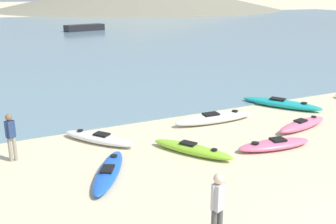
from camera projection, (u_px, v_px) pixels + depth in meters
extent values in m
cube|color=slate|center=(38.00, 35.00, 46.19)|extent=(160.00, 70.00, 0.06)
ellipsoid|color=#E5668C|center=(274.00, 145.00, 13.00)|extent=(2.72, 1.05, 0.29)
cube|color=black|center=(278.00, 139.00, 12.99)|extent=(0.52, 0.45, 0.05)
cylinder|color=black|center=(255.00, 143.00, 12.73)|extent=(0.25, 0.25, 0.02)
ellipsoid|color=white|center=(214.00, 118.00, 15.57)|extent=(3.48, 0.88, 0.36)
cube|color=black|center=(211.00, 114.00, 15.44)|extent=(0.64, 0.43, 0.05)
cylinder|color=black|center=(235.00, 111.00, 15.88)|extent=(0.26, 0.26, 0.02)
ellipsoid|color=#8CCC2D|center=(192.00, 149.00, 12.59)|extent=(1.98, 2.72, 0.31)
cube|color=black|center=(188.00, 143.00, 12.61)|extent=(0.54, 0.60, 0.05)
cylinder|color=black|center=(214.00, 149.00, 12.15)|extent=(0.20, 0.20, 0.02)
ellipsoid|color=blue|center=(109.00, 171.00, 11.11)|extent=(1.95, 2.81, 0.25)
cube|color=black|center=(107.00, 169.00, 10.93)|extent=(0.55, 0.62, 0.05)
cylinder|color=black|center=(114.00, 156.00, 11.82)|extent=(0.21, 0.21, 0.02)
ellipsoid|color=teal|center=(281.00, 104.00, 17.64)|extent=(2.55, 3.43, 0.34)
cube|color=black|center=(278.00, 99.00, 17.67)|extent=(0.70, 0.77, 0.05)
cylinder|color=black|center=(304.00, 103.00, 17.09)|extent=(0.27, 0.27, 0.02)
ellipsoid|color=#E5668C|center=(302.00, 125.00, 14.87)|extent=(2.74, 1.12, 0.33)
cube|color=black|center=(301.00, 121.00, 14.73)|extent=(0.54, 0.41, 0.05)
cylinder|color=black|center=(314.00, 117.00, 15.25)|extent=(0.20, 0.20, 0.02)
ellipsoid|color=white|center=(99.00, 138.00, 13.52)|extent=(2.21, 2.66, 0.31)
cube|color=black|center=(102.00, 134.00, 13.40)|extent=(0.58, 0.62, 0.05)
cylinder|color=black|center=(80.00, 130.00, 13.81)|extent=(0.22, 0.22, 0.02)
cube|color=#B2B2B7|center=(218.00, 197.00, 7.83)|extent=(0.26, 0.24, 0.57)
cylinder|color=#B2B2B7|center=(213.00, 198.00, 7.77)|extent=(0.08, 0.08, 0.54)
cylinder|color=#B2B2B7|center=(223.00, 195.00, 7.87)|extent=(0.08, 0.08, 0.54)
sphere|color=beige|center=(219.00, 179.00, 7.71)|extent=(0.22, 0.22, 0.22)
cylinder|color=gray|center=(10.00, 150.00, 11.98)|extent=(0.11, 0.11, 0.76)
cylinder|color=gray|center=(15.00, 149.00, 12.03)|extent=(0.11, 0.11, 0.76)
cube|color=navy|center=(10.00, 129.00, 11.81)|extent=(0.27, 0.26, 0.54)
cylinder|color=navy|center=(6.00, 129.00, 11.76)|extent=(0.08, 0.08, 0.51)
cylinder|color=navy|center=(14.00, 128.00, 11.86)|extent=(0.08, 0.08, 0.51)
sphere|color=brown|center=(9.00, 117.00, 11.70)|extent=(0.21, 0.21, 0.21)
cube|color=black|center=(84.00, 28.00, 50.62)|extent=(5.31, 2.65, 0.79)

